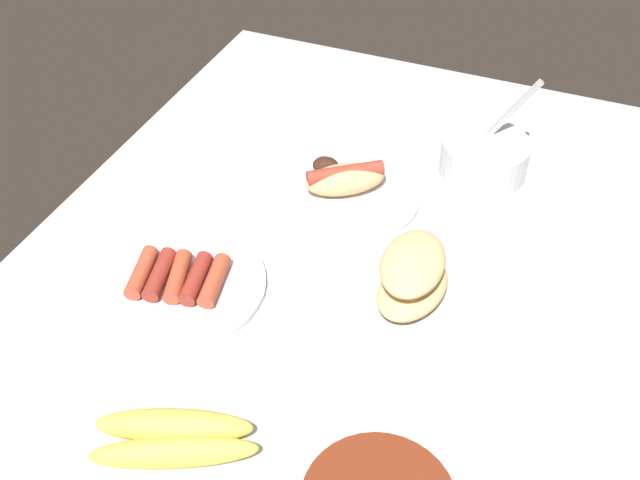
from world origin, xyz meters
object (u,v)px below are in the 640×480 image
Objects in this scene: bowl_coleslaw at (484,155)px; banana_bunch at (174,438)px; bread_stack at (413,276)px; plate_sausages at (179,282)px; plate_hotdog_assembled at (344,186)px.

bowl_coleslaw is 0.79× the size of banana_bunch.
plate_sausages is (-10.77, 29.91, -2.62)cm from bread_stack.
plate_hotdog_assembled is at bearing -26.36° from plate_sausages.
bread_stack reaches higher than plate_hotdog_assembled.
bowl_coleslaw is at bearing -4.87° from bread_stack.
bowl_coleslaw reaches higher than plate_hotdog_assembled.
bowl_coleslaw reaches higher than plate_sausages.
bread_stack is 31.12cm from bowl_coleslaw.
banana_bunch is at bearing 178.41° from plate_hotdog_assembled.
plate_hotdog_assembled is at bearing -1.59° from banana_bunch.
bread_stack reaches higher than banana_bunch.
plate_sausages is at bearing 29.15° from banana_bunch.
plate_hotdog_assembled is (27.68, -13.72, 0.75)cm from plate_sausages.
bowl_coleslaw reaches higher than banana_bunch.
bowl_coleslaw is at bearing -53.18° from plate_hotdog_assembled.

